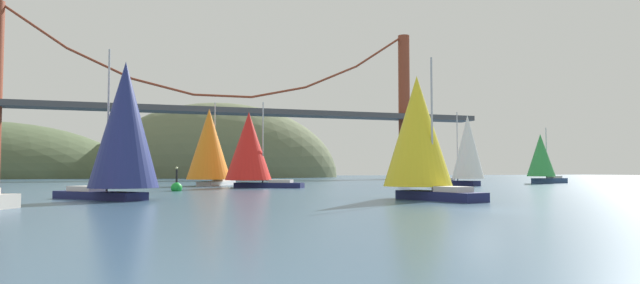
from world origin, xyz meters
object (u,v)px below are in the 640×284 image
sailboat_navy_sail (123,128)px  sailboat_white_mainsail (467,149)px  sailboat_orange_sail (209,145)px  sailboat_yellow_sail (418,134)px  sailboat_green_sail (541,157)px  channel_buoy (177,187)px  sailboat_red_spinnaker (250,148)px

sailboat_navy_sail → sailboat_white_mainsail: bearing=28.3°
sailboat_white_mainsail → sailboat_orange_sail: (-32.49, 9.73, 0.45)m
sailboat_yellow_sail → sailboat_green_sail: bearing=40.8°
sailboat_yellow_sail → channel_buoy: sailboat_yellow_sail is taller
sailboat_red_spinnaker → sailboat_white_mainsail: size_ratio=1.02×
sailboat_orange_sail → channel_buoy: sailboat_orange_sail is taller
sailboat_green_sail → sailboat_white_mainsail: 19.16m
sailboat_white_mainsail → channel_buoy: (-37.49, -6.83, -4.47)m
channel_buoy → sailboat_navy_sail: bearing=-105.8°
sailboat_yellow_sail → sailboat_white_mainsail: bearing=51.3°
sailboat_green_sail → channel_buoy: sailboat_green_sail is taller
sailboat_red_spinnaker → channel_buoy: (-8.75, -8.08, -4.33)m
sailboat_green_sail → sailboat_orange_sail: sailboat_orange_sail is taller
sailboat_navy_sail → sailboat_orange_sail: bearing=73.7°
sailboat_green_sail → sailboat_orange_sail: size_ratio=0.78×
sailboat_red_spinnaker → sailboat_navy_sail: sailboat_navy_sail is taller
sailboat_navy_sail → sailboat_orange_sail: size_ratio=0.95×
sailboat_navy_sail → sailboat_white_mainsail: sailboat_navy_sail is taller
sailboat_orange_sail → sailboat_navy_sail: bearing=-106.3°
sailboat_red_spinnaker → sailboat_orange_sail: size_ratio=0.90×
sailboat_yellow_sail → sailboat_white_mainsail: sailboat_yellow_sail is taller
channel_buoy → sailboat_yellow_sail: bearing=-53.4°
sailboat_red_spinnaker → channel_buoy: size_ratio=3.81×
sailboat_orange_sail → channel_buoy: bearing=-106.8°
sailboat_navy_sail → sailboat_orange_sail: 33.68m
sailboat_yellow_sail → sailboat_red_spinnaker: (-6.68, 28.82, 0.06)m
sailboat_red_spinnaker → channel_buoy: 12.67m
sailboat_red_spinnaker → sailboat_navy_sail: 27.26m
sailboat_white_mainsail → sailboat_orange_sail: 33.92m
sailboat_navy_sail → sailboat_orange_sail: sailboat_orange_sail is taller
sailboat_white_mainsail → sailboat_red_spinnaker: bearing=177.5°
sailboat_white_mainsail → sailboat_orange_sail: size_ratio=0.89×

